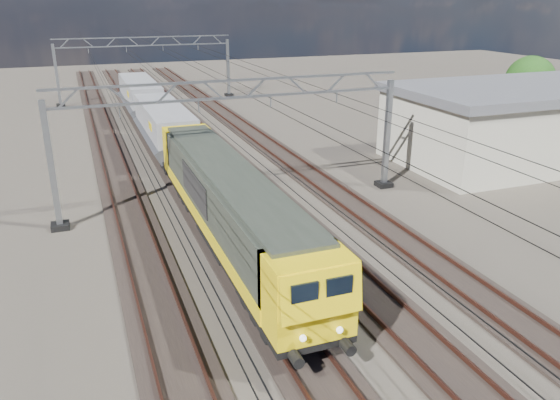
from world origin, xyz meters
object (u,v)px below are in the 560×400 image
object	(u,v)px
locomotive	(228,203)
hopper_wagon_mid	(140,95)
catenary_gantry_mid	(236,139)
hopper_wagon_lead	(164,125)
industrial_shed	(523,122)
catenary_gantry_far	(146,66)
tree_far	(534,83)

from	to	relation	value
locomotive	hopper_wagon_mid	world-z (taller)	locomotive
catenary_gantry_mid	locomotive	world-z (taller)	catenary_gantry_mid
hopper_wagon_lead	hopper_wagon_mid	world-z (taller)	same
hopper_wagon_mid	industrial_shed	distance (m)	34.32
hopper_wagon_lead	industrial_shed	bearing A→B (deg)	-23.28
catenary_gantry_far	hopper_wagon_lead	distance (m)	23.82
catenary_gantry_mid	tree_far	bearing A→B (deg)	17.90
catenary_gantry_mid	tree_far	xyz separation A→B (m)	(30.32, 9.79, 0.16)
hopper_wagon_lead	industrial_shed	world-z (taller)	industrial_shed
catenary_gantry_mid	locomotive	bearing A→B (deg)	-110.43
locomotive	hopper_wagon_mid	distance (m)	31.90
locomotive	hopper_wagon_lead	distance (m)	17.70
catenary_gantry_mid	industrial_shed	xyz separation A→B (m)	(22.00, 2.00, -1.18)
locomotive	tree_far	size ratio (longest dim) A/B	3.30
hopper_wagon_lead	catenary_gantry_mid	bearing A→B (deg)	-80.78
catenary_gantry_far	hopper_wagon_lead	xyz separation A→B (m)	(-2.00, -23.67, -1.67)
industrial_shed	catenary_gantry_far	bearing A→B (deg)	122.91
industrial_shed	catenary_gantry_mid	bearing A→B (deg)	-174.81
locomotive	hopper_wagon_lead	size ratio (longest dim) A/B	1.62
locomotive	industrial_shed	xyz separation A→B (m)	(24.00, 7.37, 0.40)
locomotive	hopper_wagon_mid	xyz separation A→B (m)	(-0.00, 31.90, -0.09)
hopper_wagon_mid	industrial_shed	xyz separation A→B (m)	(24.00, -24.53, 0.49)
locomotive	industrial_shed	size ratio (longest dim) A/B	1.13
catenary_gantry_far	tree_far	size ratio (longest dim) A/B	3.11
hopper_wagon_lead	industrial_shed	distance (m)	26.13
hopper_wagon_lead	tree_far	distance (m)	32.47
hopper_wagon_lead	tree_far	bearing A→B (deg)	-4.49
catenary_gantry_far	hopper_wagon_mid	size ratio (longest dim) A/B	1.53
hopper_wagon_mid	tree_far	distance (m)	36.44
catenary_gantry_mid	catenary_gantry_far	xyz separation A→B (m)	(0.00, 36.00, 0.00)
hopper_wagon_lead	hopper_wagon_mid	size ratio (longest dim) A/B	1.00
industrial_shed	tree_far	world-z (taller)	tree_far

